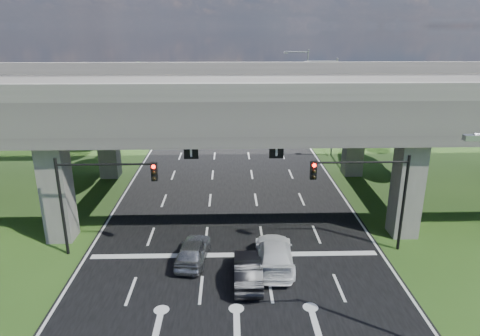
{
  "coord_description": "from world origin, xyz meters",
  "views": [
    {
      "loc": [
        -0.3,
        -19.02,
        12.98
      ],
      "look_at": [
        0.47,
        9.23,
        3.58
      ],
      "focal_mm": 32.0,
      "sensor_mm": 36.0,
      "label": 1
    }
  ],
  "objects_px": {
    "car_white": "(274,254)",
    "streetlight_far": "(331,100)",
    "car_dark": "(248,270)",
    "signal_left": "(97,188)",
    "signal_right": "(369,186)",
    "car_silver": "(193,250)",
    "streetlight_beyond": "(304,81)"
  },
  "relations": [
    {
      "from": "signal_left",
      "to": "car_white",
      "type": "relative_size",
      "value": 1.18
    },
    {
      "from": "streetlight_far",
      "to": "car_silver",
      "type": "distance_m",
      "value": 25.07
    },
    {
      "from": "car_white",
      "to": "streetlight_beyond",
      "type": "bearing_deg",
      "value": -99.19
    },
    {
      "from": "car_white",
      "to": "car_silver",
      "type": "bearing_deg",
      "value": -4.99
    },
    {
      "from": "signal_right",
      "to": "car_dark",
      "type": "relative_size",
      "value": 1.45
    },
    {
      "from": "streetlight_far",
      "to": "car_dark",
      "type": "height_order",
      "value": "streetlight_far"
    },
    {
      "from": "streetlight_far",
      "to": "car_silver",
      "type": "xyz_separation_m",
      "value": [
        -12.49,
        -21.12,
        -5.13
      ]
    },
    {
      "from": "signal_right",
      "to": "car_white",
      "type": "bearing_deg",
      "value": -163.3
    },
    {
      "from": "signal_right",
      "to": "streetlight_far",
      "type": "bearing_deg",
      "value": 83.53
    },
    {
      "from": "signal_right",
      "to": "streetlight_beyond",
      "type": "bearing_deg",
      "value": 86.39
    },
    {
      "from": "streetlight_beyond",
      "to": "car_dark",
      "type": "bearing_deg",
      "value": -103.52
    },
    {
      "from": "streetlight_far",
      "to": "signal_right",
      "type": "bearing_deg",
      "value": -96.47
    },
    {
      "from": "car_silver",
      "to": "car_white",
      "type": "height_order",
      "value": "car_white"
    },
    {
      "from": "streetlight_far",
      "to": "car_white",
      "type": "relative_size",
      "value": 1.96
    },
    {
      "from": "car_dark",
      "to": "car_white",
      "type": "xyz_separation_m",
      "value": [
        1.58,
        1.57,
        0.06
      ]
    },
    {
      "from": "streetlight_beyond",
      "to": "car_silver",
      "type": "relative_size",
      "value": 2.47
    },
    {
      "from": "streetlight_far",
      "to": "car_dark",
      "type": "distance_m",
      "value": 25.67
    },
    {
      "from": "signal_right",
      "to": "car_white",
      "type": "xyz_separation_m",
      "value": [
        -5.6,
        -1.68,
        -3.42
      ]
    },
    {
      "from": "signal_right",
      "to": "car_dark",
      "type": "height_order",
      "value": "signal_right"
    },
    {
      "from": "car_silver",
      "to": "car_dark",
      "type": "bearing_deg",
      "value": 151.68
    },
    {
      "from": "streetlight_far",
      "to": "car_white",
      "type": "height_order",
      "value": "streetlight_far"
    },
    {
      "from": "signal_left",
      "to": "streetlight_far",
      "type": "xyz_separation_m",
      "value": [
        17.92,
        20.06,
        1.66
      ]
    },
    {
      "from": "car_white",
      "to": "streetlight_far",
      "type": "bearing_deg",
      "value": -107.32
    },
    {
      "from": "car_dark",
      "to": "signal_left",
      "type": "bearing_deg",
      "value": -20.59
    },
    {
      "from": "signal_left",
      "to": "car_white",
      "type": "xyz_separation_m",
      "value": [
        10.05,
        -1.68,
        -3.42
      ]
    },
    {
      "from": "streetlight_far",
      "to": "car_dark",
      "type": "relative_size",
      "value": 2.42
    },
    {
      "from": "signal_left",
      "to": "streetlight_far",
      "type": "bearing_deg",
      "value": 48.22
    },
    {
      "from": "signal_left",
      "to": "streetlight_beyond",
      "type": "height_order",
      "value": "streetlight_beyond"
    },
    {
      "from": "car_silver",
      "to": "car_white",
      "type": "bearing_deg",
      "value": 179.76
    },
    {
      "from": "car_silver",
      "to": "signal_right",
      "type": "bearing_deg",
      "value": -166.72
    },
    {
      "from": "car_white",
      "to": "signal_right",
      "type": "bearing_deg",
      "value": -160.71
    },
    {
      "from": "signal_left",
      "to": "streetlight_beyond",
      "type": "distance_m",
      "value": 40.3
    }
  ]
}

